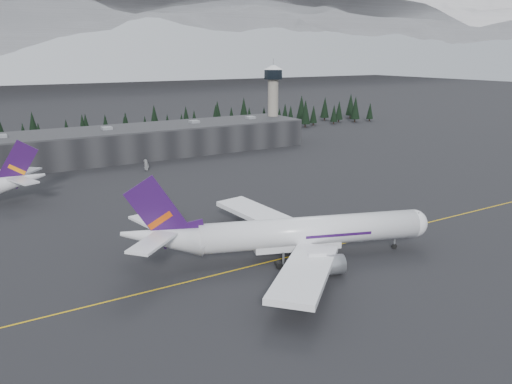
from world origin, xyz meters
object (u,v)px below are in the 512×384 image
control_tower (273,95)px  terminal (131,142)px  gse_vehicle_b (147,168)px  jet_main (284,234)px  gse_vehicle_a (3,183)px

control_tower → terminal: bearing=-177.7°
gse_vehicle_b → jet_main: bearing=-6.3°
terminal → gse_vehicle_b: 29.59m
terminal → jet_main: 127.08m
control_tower → gse_vehicle_a: control_tower is taller
gse_vehicle_b → terminal: bearing=168.7°
jet_main → gse_vehicle_b: size_ratio=15.40×
terminal → gse_vehicle_a: 59.00m
terminal → gse_vehicle_b: bearing=-96.6°
jet_main → gse_vehicle_b: jet_main is taller
terminal → gse_vehicle_a: bearing=-154.7°
terminal → gse_vehicle_b: (-3.34, -28.87, -5.56)m
control_tower → gse_vehicle_a: bearing=-167.6°
terminal → control_tower: 76.98m
gse_vehicle_b → control_tower: bearing=107.4°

